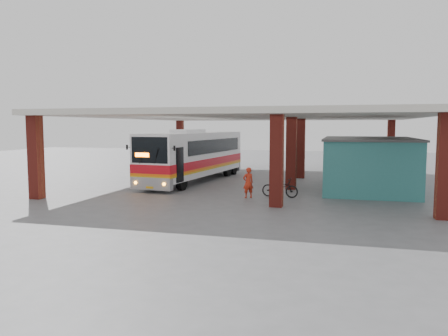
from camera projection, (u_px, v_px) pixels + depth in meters
ground at (231, 194)px, 24.35m from camera, size 90.00×90.00×0.00m
brick_columns at (271, 151)px, 28.57m from camera, size 20.10×21.60×4.35m
canopy_roof at (261, 116)px, 30.04m from camera, size 21.00×23.00×0.30m
shop_building at (368, 164)px, 26.08m from camera, size 5.20×8.20×3.11m
coach_bus at (195, 156)px, 30.13m from camera, size 3.74×12.49×3.59m
motorcycle at (280, 188)px, 23.39m from camera, size 2.05×0.93×1.04m
pedestrian at (248, 183)px, 23.14m from camera, size 0.71×0.67×1.63m
red_chair at (327, 176)px, 30.62m from camera, size 0.45×0.45×0.71m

